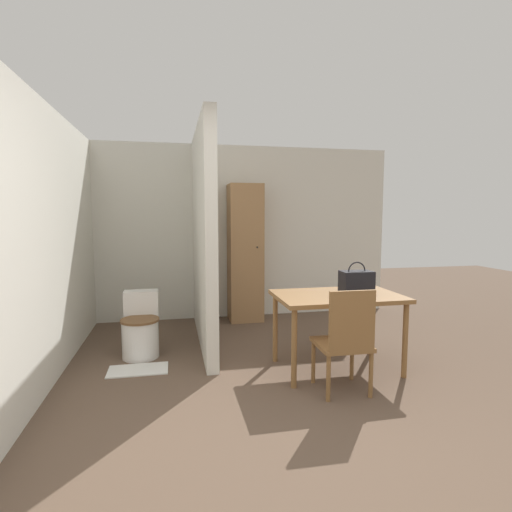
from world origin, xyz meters
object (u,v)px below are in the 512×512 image
toilet (141,329)px  wooden_cabinet (245,253)px  handbag (356,283)px  wooden_chair (345,339)px  dining_table (337,302)px

toilet → wooden_cabinet: wooden_cabinet is taller
handbag → wooden_chair: bearing=-125.0°
wooden_chair → wooden_cabinet: 2.61m
toilet → wooden_cabinet: (1.36, 1.21, 0.68)m
wooden_chair → toilet: bearing=144.0°
toilet → wooden_cabinet: bearing=41.5°
dining_table → toilet: size_ratio=1.78×
dining_table → wooden_chair: bearing=-106.1°
dining_table → handbag: 0.27m
wooden_chair → wooden_cabinet: (-0.39, 2.53, 0.49)m
dining_table → wooden_chair: (-0.15, -0.53, -0.19)m
wooden_chair → wooden_cabinet: bearing=99.8°
handbag → dining_table: bearing=141.4°
toilet → wooden_chair: bearing=-37.1°
wooden_cabinet → toilet: bearing=-138.5°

